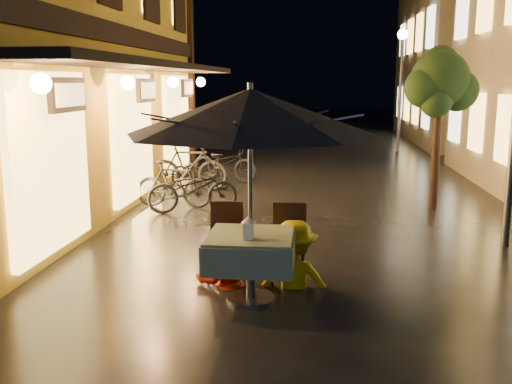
# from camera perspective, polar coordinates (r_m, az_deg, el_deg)

# --- Properties ---
(ground) EXTENTS (90.00, 90.00, 0.00)m
(ground) POSITION_cam_1_polar(r_m,az_deg,el_deg) (7.18, 4.94, -9.17)
(ground) COLOR black
(ground) RESTS_ON ground
(west_building) EXTENTS (5.90, 11.40, 7.40)m
(west_building) POSITION_cam_1_polar(r_m,az_deg,el_deg) (12.28, -23.24, 15.96)
(west_building) COLOR gold
(west_building) RESTS_ON ground
(east_building_far) EXTENTS (7.30, 10.30, 7.30)m
(east_building_far) POSITION_cam_1_polar(r_m,az_deg,el_deg) (25.85, 23.27, 12.81)
(east_building_far) COLOR tan
(east_building_far) RESTS_ON ground
(street_tree) EXTENTS (1.43, 1.20, 3.15)m
(street_tree) POSITION_cam_1_polar(r_m,az_deg,el_deg) (11.49, 17.97, 10.24)
(street_tree) COLOR black
(street_tree) RESTS_ON ground
(streetlamp_far) EXTENTS (0.36, 0.36, 4.23)m
(streetlamp_far) POSITION_cam_1_polar(r_m,az_deg,el_deg) (20.95, 14.32, 11.93)
(streetlamp_far) COLOR #59595E
(streetlamp_far) RESTS_ON ground
(cafe_table) EXTENTS (0.99, 0.99, 0.78)m
(cafe_table) POSITION_cam_1_polar(r_m,az_deg,el_deg) (6.48, -0.56, -5.91)
(cafe_table) COLOR #59595E
(cafe_table) RESTS_ON ground
(patio_umbrella) EXTENTS (2.78, 2.78, 2.46)m
(patio_umbrella) POSITION_cam_1_polar(r_m,az_deg,el_deg) (6.21, -0.59, 8.01)
(patio_umbrella) COLOR #59595E
(patio_umbrella) RESTS_ON ground
(cafe_chair_left) EXTENTS (0.42, 0.42, 0.97)m
(cafe_chair_left) POSITION_cam_1_polar(r_m,az_deg,el_deg) (7.25, -3.04, -4.48)
(cafe_chair_left) COLOR black
(cafe_chair_left) RESTS_ON ground
(cafe_chair_right) EXTENTS (0.42, 0.42, 0.97)m
(cafe_chair_right) POSITION_cam_1_polar(r_m,az_deg,el_deg) (7.17, 3.31, -4.66)
(cafe_chair_right) COLOR black
(cafe_chair_right) RESTS_ON ground
(table_lantern) EXTENTS (0.16, 0.16, 0.25)m
(table_lantern) POSITION_cam_1_polar(r_m,az_deg,el_deg) (6.22, -0.76, -3.46)
(table_lantern) COLOR white
(table_lantern) RESTS_ON cafe_table
(person_orange) EXTENTS (0.85, 0.74, 1.50)m
(person_orange) POSITION_cam_1_polar(r_m,az_deg,el_deg) (7.00, -3.21, -3.27)
(person_orange) COLOR red
(person_orange) RESTS_ON ground
(person_yellow) EXTENTS (1.05, 0.63, 1.59)m
(person_yellow) POSITION_cam_1_polar(r_m,az_deg,el_deg) (6.93, 3.88, -3.03)
(person_yellow) COLOR yellow
(person_yellow) RESTS_ON ground
(bicycle_0) EXTENTS (1.83, 1.16, 0.91)m
(bicycle_0) POSITION_cam_1_polar(r_m,az_deg,el_deg) (10.92, -6.35, 0.30)
(bicycle_0) COLOR black
(bicycle_0) RESTS_ON ground
(bicycle_1) EXTENTS (1.58, 0.54, 0.93)m
(bicycle_1) POSITION_cam_1_polar(r_m,az_deg,el_deg) (11.38, -8.23, 0.77)
(bicycle_1) COLOR black
(bicycle_1) RESTS_ON ground
(bicycle_2) EXTENTS (1.61, 0.84, 0.81)m
(bicycle_2) POSITION_cam_1_polar(r_m,az_deg,el_deg) (13.37, -5.50, 2.08)
(bicycle_2) COLOR black
(bicycle_2) RESTS_ON ground
(bicycle_3) EXTENTS (1.82, 0.56, 1.08)m
(bicycle_3) POSITION_cam_1_polar(r_m,az_deg,el_deg) (13.16, -6.76, 2.52)
(bicycle_3) COLOR #222228
(bicycle_3) RESTS_ON ground
(bicycle_4) EXTENTS (1.85, 1.13, 0.92)m
(bicycle_4) POSITION_cam_1_polar(r_m,az_deg,el_deg) (14.35, -3.13, 2.95)
(bicycle_4) COLOR black
(bicycle_4) RESTS_ON ground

